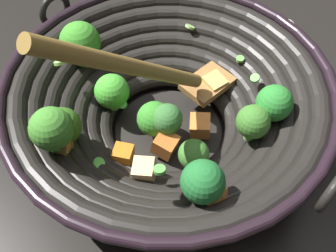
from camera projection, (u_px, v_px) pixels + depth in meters
ground_plane at (168, 134)px, 0.58m from camera, size 4.00×4.00×0.00m
wok at (167, 102)px, 0.52m from camera, size 0.43×0.43×0.27m
garlic_bulb at (285, 30)px, 0.70m from camera, size 0.04×0.04×0.04m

